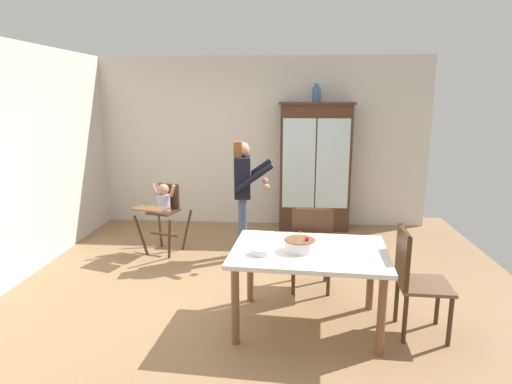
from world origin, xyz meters
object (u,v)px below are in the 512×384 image
Objects in this scene: dining_table at (309,259)px; dining_chair_far_side at (311,243)px; birthday_cake at (300,245)px; china_cabinet at (315,166)px; serving_bowl at (261,251)px; adult_person at (243,185)px; ceramic_vase at (317,94)px; high_chair_with_toddler at (163,206)px; dining_chair_right_end at (413,275)px.

dining_chair_far_side reaches higher than dining_table.
birthday_cake is at bearing 78.85° from dining_chair_far_side.
serving_bowl is at bearing -101.38° from china_cabinet.
china_cabinet is 11.09× the size of serving_bowl.
china_cabinet is 1.69m from adult_person.
birthday_cake is 0.36m from serving_bowl.
serving_bowl is (0.34, -1.86, -0.20)m from adult_person.
adult_person is 5.47× the size of birthday_cake.
ceramic_vase is 0.28× the size of high_chair_with_toddler.
dining_table is at bearing -26.78° from high_chair_with_toddler.
ceramic_vase is at bearing 49.01° from high_chair_with_toddler.
ceramic_vase is (-0.00, 0.00, 1.11)m from china_cabinet.
serving_bowl is (-0.43, -0.15, 0.12)m from dining_table.
serving_bowl is at bearing -161.96° from birthday_cake.
dining_chair_far_side is at bearing -93.78° from ceramic_vase.
dining_chair_far_side is (0.49, 0.86, -0.21)m from serving_bowl.
dining_table is 1.52× the size of dining_chair_right_end.
ceramic_vase reaches higher than serving_bowl.
dining_chair_right_end is at bearing -1.85° from birthday_cake.
high_chair_with_toddler is 3.34m from dining_chair_right_end.
dining_table is at bearing -161.02° from adult_person.
birthday_cake is (-0.31, -3.12, -1.32)m from ceramic_vase.
serving_bowl is 0.19× the size of dining_chair_far_side.
ceramic_vase is at bearing 137.80° from china_cabinet.
china_cabinet is 1.37× the size of dining_table.
high_chair_with_toddler is at bearing -148.68° from china_cabinet.
dining_chair_far_side is 1.00× the size of dining_chair_right_end.
birthday_cake is 0.80m from dining_chair_far_side.
china_cabinet is 2.08× the size of dining_chair_right_end.
china_cabinet reaches higher than birthday_cake.
dining_table is 0.92m from dining_chair_right_end.
ceramic_vase is 0.28× the size of dining_chair_right_end.
china_cabinet is at bearing -42.20° from ceramic_vase.
dining_table is 8.08× the size of serving_bowl.
high_chair_with_toddler is 2.59m from dining_table.
dining_chair_right_end is (1.68, -1.78, -0.41)m from adult_person.
china_cabinet is at bearing 48.89° from high_chair_with_toddler.
ceramic_vase is at bearing 84.41° from birthday_cake.
adult_person is 1.05× the size of dining_table.
dining_chair_right_end is at bearing -4.43° from dining_table.
adult_person is at bearing -125.94° from china_cabinet.
high_chair_with_toddler is 2.56m from birthday_cake.
china_cabinet reaches higher than dining_chair_right_end.
ceramic_vase is at bearing -41.03° from adult_person.
dining_chair_right_end reaches higher than high_chair_with_toddler.
adult_person is 2.48m from dining_chair_right_end.
china_cabinet is 7.13× the size of birthday_cake.
serving_bowl reaches higher than dining_table.
high_chair_with_toddler is 1.13m from adult_person.
dining_chair_right_end is (0.85, -0.78, 0.00)m from dining_chair_far_side.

